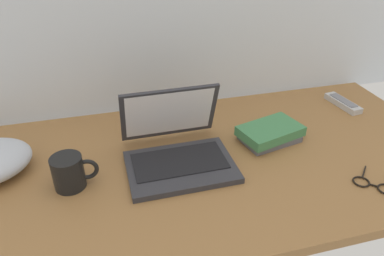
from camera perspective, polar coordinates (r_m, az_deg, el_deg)
desk at (r=1.13m, az=2.01°, el=-5.59°), size 1.60×0.76×0.03m
laptop at (r=1.10m, az=-2.41°, el=-3.02°), size 0.31×0.30×0.21m
coffee_mug at (r=1.05m, az=-18.47°, el=-6.45°), size 0.12×0.08×0.09m
remote_control_near at (r=1.53m, az=22.35°, el=3.61°), size 0.07×0.16×0.02m
eyeglasses at (r=1.14m, az=26.35°, el=-7.86°), size 0.14×0.14×0.01m
book_stack at (r=1.22m, az=12.00°, el=-0.82°), size 0.22×0.17×0.05m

